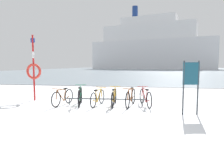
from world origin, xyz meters
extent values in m
cube|color=white|center=(0.00, -1.00, -0.04)|extent=(80.00, 22.00, 0.08)
cube|color=gray|center=(0.00, 65.00, -0.04)|extent=(80.00, 110.00, 0.08)
cube|color=#47474C|center=(0.00, 10.00, -0.02)|extent=(80.00, 0.50, 0.05)
cylinder|color=#4C5156|center=(-0.52, 2.53, 0.28)|extent=(3.34, 0.35, 0.05)
cylinder|color=#4C5156|center=(-2.02, 2.39, 0.14)|extent=(0.04, 0.04, 0.28)
cylinder|color=#4C5156|center=(0.98, 2.66, 0.14)|extent=(0.04, 0.04, 0.28)
torus|color=black|center=(-2.38, 1.86, 0.31)|extent=(0.14, 0.62, 0.63)
torus|color=black|center=(-2.22, 2.80, 0.31)|extent=(0.14, 0.62, 0.63)
cylinder|color=brown|center=(-2.32, 2.17, 0.43)|extent=(0.12, 0.50, 0.53)
cylinder|color=brown|center=(-2.27, 2.47, 0.40)|extent=(0.07, 0.18, 0.47)
cylinder|color=brown|center=(-2.31, 2.24, 0.66)|extent=(0.14, 0.62, 0.08)
cylinder|color=brown|center=(-2.25, 2.60, 0.24)|extent=(0.11, 0.42, 0.18)
cylinder|color=brown|center=(-2.37, 1.90, 0.50)|extent=(0.05, 0.11, 0.37)
cube|color=black|center=(-2.26, 2.54, 0.68)|extent=(0.11, 0.21, 0.05)
cylinder|color=brown|center=(-2.36, 1.93, 0.73)|extent=(0.46, 0.10, 0.02)
torus|color=black|center=(-1.71, 2.93, 0.36)|extent=(0.23, 0.70, 0.71)
torus|color=black|center=(-1.46, 1.98, 0.36)|extent=(0.23, 0.70, 0.71)
cylinder|color=#2D8C60|center=(-1.63, 2.62, 0.48)|extent=(0.17, 0.51, 0.60)
cylinder|color=#2D8C60|center=(-1.55, 2.31, 0.46)|extent=(0.08, 0.19, 0.53)
cylinder|color=#2D8C60|center=(-1.61, 2.55, 0.74)|extent=(0.20, 0.63, 0.09)
cylinder|color=#2D8C60|center=(-1.51, 2.18, 0.28)|extent=(0.14, 0.43, 0.19)
cylinder|color=#2D8C60|center=(-1.70, 2.90, 0.56)|extent=(0.06, 0.11, 0.42)
cube|color=black|center=(-1.53, 2.24, 0.76)|extent=(0.13, 0.21, 0.05)
cylinder|color=#2D8C60|center=(-1.69, 2.86, 0.82)|extent=(0.45, 0.14, 0.02)
torus|color=black|center=(-0.77, 2.94, 0.31)|extent=(0.10, 0.62, 0.62)
torus|color=black|center=(-0.87, 1.96, 0.31)|extent=(0.10, 0.62, 0.62)
cylinder|color=gold|center=(-0.80, 2.63, 0.42)|extent=(0.09, 0.52, 0.53)
cylinder|color=gold|center=(-0.84, 2.31, 0.40)|extent=(0.06, 0.19, 0.47)
cylinder|color=gold|center=(-0.81, 2.55, 0.65)|extent=(0.10, 0.65, 0.08)
cylinder|color=gold|center=(-0.85, 2.17, 0.24)|extent=(0.08, 0.43, 0.17)
cylinder|color=gold|center=(-0.77, 2.91, 0.49)|extent=(0.05, 0.11, 0.37)
cube|color=black|center=(-0.85, 2.23, 0.67)|extent=(0.10, 0.21, 0.05)
cylinder|color=gold|center=(-0.78, 2.87, 0.72)|extent=(0.46, 0.07, 0.02)
torus|color=black|center=(-0.20, 3.14, 0.33)|extent=(0.09, 0.66, 0.65)
torus|color=black|center=(-0.13, 2.05, 0.33)|extent=(0.09, 0.66, 0.65)
cylinder|color=gold|center=(-0.18, 2.78, 0.44)|extent=(0.07, 0.57, 0.55)
cylinder|color=gold|center=(-0.16, 2.43, 0.42)|extent=(0.05, 0.20, 0.49)
cylinder|color=gold|center=(-0.17, 2.70, 0.68)|extent=(0.08, 0.71, 0.08)
cylinder|color=gold|center=(-0.15, 2.28, 0.25)|extent=(0.07, 0.48, 0.18)
cylinder|color=gold|center=(-0.20, 3.10, 0.52)|extent=(0.04, 0.12, 0.39)
cube|color=black|center=(-0.15, 2.35, 0.70)|extent=(0.09, 0.20, 0.05)
cylinder|color=gold|center=(-0.20, 3.06, 0.76)|extent=(0.46, 0.05, 0.02)
torus|color=black|center=(0.45, 2.07, 0.33)|extent=(0.12, 0.67, 0.67)
torus|color=black|center=(0.59, 3.16, 0.33)|extent=(0.12, 0.67, 0.67)
cylinder|color=brown|center=(0.50, 2.42, 0.45)|extent=(0.11, 0.57, 0.57)
cylinder|color=brown|center=(0.54, 2.78, 0.43)|extent=(0.06, 0.20, 0.51)
cylinder|color=brown|center=(0.51, 2.51, 0.70)|extent=(0.12, 0.71, 0.08)
cylinder|color=brown|center=(0.56, 2.93, 0.26)|extent=(0.09, 0.48, 0.18)
cylinder|color=brown|center=(0.46, 2.11, 0.53)|extent=(0.05, 0.12, 0.40)
cube|color=black|center=(0.55, 2.86, 0.72)|extent=(0.10, 0.21, 0.05)
cylinder|color=brown|center=(0.46, 2.15, 0.78)|extent=(0.46, 0.08, 0.02)
torus|color=black|center=(0.95, 3.27, 0.33)|extent=(0.24, 0.63, 0.65)
torus|color=black|center=(1.26, 2.28, 0.33)|extent=(0.24, 0.63, 0.65)
cylinder|color=#B22D2D|center=(1.05, 2.95, 0.44)|extent=(0.20, 0.53, 0.55)
cylinder|color=#B22D2D|center=(1.15, 2.63, 0.42)|extent=(0.09, 0.19, 0.49)
cylinder|color=#B22D2D|center=(1.07, 2.88, 0.69)|extent=(0.24, 0.66, 0.08)
cylinder|color=#B22D2D|center=(1.20, 2.49, 0.25)|extent=(0.17, 0.44, 0.18)
cylinder|color=#B22D2D|center=(0.96, 3.24, 0.52)|extent=(0.07, 0.12, 0.39)
cube|color=black|center=(1.18, 2.56, 0.70)|extent=(0.14, 0.21, 0.05)
cylinder|color=#B22D2D|center=(0.97, 3.20, 0.76)|extent=(0.45, 0.16, 0.02)
cylinder|color=#33383D|center=(2.39, 1.51, 0.91)|extent=(0.05, 0.05, 1.82)
cylinder|color=#33383D|center=(2.87, 1.61, 0.91)|extent=(0.05, 0.05, 1.82)
cube|color=navy|center=(2.63, 1.56, 1.39)|extent=(0.55, 0.15, 0.75)
cylinder|color=red|center=(-4.11, 3.19, 1.53)|extent=(0.08, 0.08, 3.07)
cylinder|color=white|center=(-4.11, 3.19, 2.15)|extent=(0.09, 0.09, 0.30)
torus|color=red|center=(-4.11, 3.19, 1.38)|extent=(0.75, 0.11, 0.75)
cube|color=navy|center=(-4.11, 3.19, 2.82)|extent=(0.20, 0.03, 0.20)
cube|color=white|center=(1.90, 82.31, 5.80)|extent=(51.27, 25.23, 11.59)
cube|color=white|center=(0.70, 82.63, 14.78)|extent=(38.78, 20.17, 6.38)
cube|color=white|center=(0.70, 82.63, 19.59)|extent=(23.90, 14.48, 3.25)
cylinder|color=navy|center=(-5.29, 84.22, 23.82)|extent=(2.33, 2.33, 5.22)
camera|label=1|loc=(1.26, -5.66, 1.68)|focal=32.94mm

